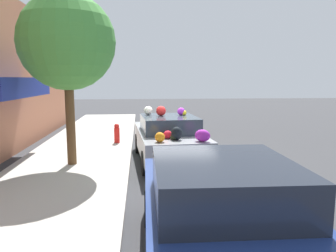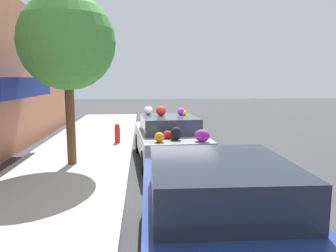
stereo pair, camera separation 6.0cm
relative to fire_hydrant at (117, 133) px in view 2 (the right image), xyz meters
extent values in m
plane|color=#38383A|center=(-2.43, -1.65, -0.46)|extent=(60.00, 60.00, 0.00)
cube|color=#B2ADA3|center=(-2.43, 1.05, -0.40)|extent=(24.00, 3.20, 0.11)
cube|color=navy|center=(-2.14, 2.70, 1.72)|extent=(3.97, 0.90, 0.55)
cylinder|color=brown|center=(-2.90, 1.02, 0.84)|extent=(0.24, 0.24, 2.37)
sphere|color=#47933D|center=(-2.90, 1.02, 2.90)|extent=(2.51, 2.51, 2.51)
cylinder|color=red|center=(0.00, 0.00, -0.07)|extent=(0.20, 0.20, 0.55)
sphere|color=red|center=(0.00, 0.00, 0.26)|extent=(0.18, 0.18, 0.18)
cube|color=gray|center=(-2.43, -1.65, 0.16)|extent=(4.24, 2.00, 0.61)
cube|color=#333D47|center=(-2.60, -1.66, 0.69)|extent=(1.96, 1.63, 0.43)
cylinder|color=black|center=(-1.21, -0.78, -0.14)|extent=(0.64, 0.22, 0.63)
cylinder|color=black|center=(-1.10, -2.33, -0.14)|extent=(0.64, 0.22, 0.63)
cylinder|color=black|center=(-3.76, -0.96, -0.14)|extent=(0.64, 0.22, 0.63)
cylinder|color=black|center=(-3.65, -2.52, -0.14)|extent=(0.64, 0.22, 0.63)
sphere|color=purple|center=(-2.35, -2.04, 1.01)|extent=(0.31, 0.31, 0.22)
sphere|color=pink|center=(-1.02, -2.13, 0.59)|extent=(0.29, 0.29, 0.25)
ellipsoid|color=black|center=(-3.93, -1.67, 0.54)|extent=(0.24, 0.24, 0.14)
ellipsoid|color=black|center=(-3.93, -1.73, 0.63)|extent=(0.34, 0.33, 0.33)
ellipsoid|color=yellow|center=(-0.62, -1.80, 0.57)|extent=(0.29, 0.30, 0.21)
sphere|color=orange|center=(-4.18, -1.30, 0.59)|extent=(0.25, 0.25, 0.24)
sphere|color=white|center=(-2.18, -1.08, 1.03)|extent=(0.36, 0.36, 0.25)
ellipsoid|color=yellow|center=(-1.54, -1.24, 0.60)|extent=(0.34, 0.34, 0.27)
sphere|color=green|center=(-3.83, -1.71, 0.55)|extent=(0.18, 0.18, 0.16)
sphere|color=yellow|center=(-2.39, -2.12, 0.97)|extent=(0.19, 0.19, 0.14)
ellipsoid|color=red|center=(-3.73, -1.53, 0.57)|extent=(0.25, 0.26, 0.20)
sphere|color=red|center=(-2.46, -1.44, 1.04)|extent=(0.30, 0.30, 0.28)
ellipsoid|color=#B12EB5|center=(-4.19, -2.32, 0.61)|extent=(0.43, 0.46, 0.29)
cube|color=navy|center=(-7.96, -1.82, 0.17)|extent=(4.17, 1.90, 0.66)
cube|color=#1E232D|center=(-8.12, -1.81, 0.75)|extent=(1.89, 1.65, 0.51)
cylinder|color=black|center=(-6.66, -0.99, -0.16)|extent=(0.59, 0.19, 0.59)
cylinder|color=black|center=(-6.68, -2.68, -0.16)|extent=(0.59, 0.19, 0.59)
camera|label=1|loc=(-11.78, -0.84, 1.96)|focal=35.00mm
camera|label=2|loc=(-11.78, -0.90, 1.96)|focal=35.00mm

